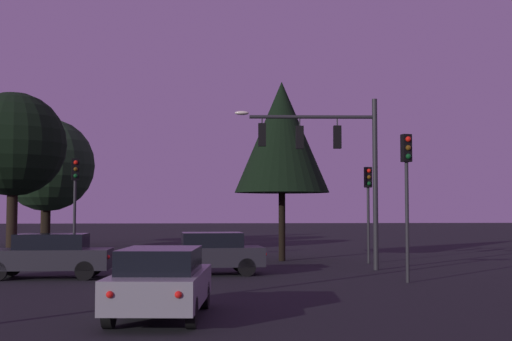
{
  "coord_description": "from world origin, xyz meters",
  "views": [
    {
      "loc": [
        -0.85,
        -6.35,
        2.36
      ],
      "look_at": [
        1.02,
        17.65,
        3.73
      ],
      "focal_mm": 47.94,
      "sensor_mm": 36.0,
      "label": 1
    }
  ],
  "objects_px": {
    "car_nearside_lane": "(161,281)",
    "tree_right_cluster": "(13,145)",
    "traffic_light_corner_right": "(407,178)",
    "traffic_light_median": "(75,190)",
    "tree_behind_sign": "(45,149)",
    "traffic_signal_mast_arm": "(331,152)",
    "tree_center_horizon": "(282,137)",
    "tree_left_far": "(48,165)",
    "car_crossing_right": "(48,255)",
    "traffic_light_corner_left": "(368,195)",
    "car_crossing_left": "(209,253)"
  },
  "relations": [
    {
      "from": "traffic_signal_mast_arm",
      "to": "tree_behind_sign",
      "type": "xyz_separation_m",
      "value": [
        -15.35,
        19.04,
        1.74
      ]
    },
    {
      "from": "car_crossing_right",
      "to": "traffic_light_corner_right",
      "type": "bearing_deg",
      "value": -11.41
    },
    {
      "from": "traffic_light_median",
      "to": "car_crossing_left",
      "type": "relative_size",
      "value": 1.08
    },
    {
      "from": "car_nearside_lane",
      "to": "tree_center_horizon",
      "type": "xyz_separation_m",
      "value": [
        4.52,
        16.07,
        4.89
      ]
    },
    {
      "from": "traffic_signal_mast_arm",
      "to": "car_nearside_lane",
      "type": "distance_m",
      "value": 13.27
    },
    {
      "from": "traffic_light_corner_right",
      "to": "tree_left_far",
      "type": "distance_m",
      "value": 24.77
    },
    {
      "from": "traffic_light_corner_left",
      "to": "traffic_light_median",
      "type": "distance_m",
      "value": 12.62
    },
    {
      "from": "car_crossing_left",
      "to": "tree_center_horizon",
      "type": "relative_size",
      "value": 0.5
    },
    {
      "from": "car_crossing_right",
      "to": "tree_right_cluster",
      "type": "xyz_separation_m",
      "value": [
        -3.81,
        9.42,
        4.66
      ]
    },
    {
      "from": "traffic_light_median",
      "to": "tree_left_far",
      "type": "distance_m",
      "value": 12.19
    },
    {
      "from": "traffic_signal_mast_arm",
      "to": "tree_left_far",
      "type": "distance_m",
      "value": 20.12
    },
    {
      "from": "traffic_light_corner_left",
      "to": "car_nearside_lane",
      "type": "relative_size",
      "value": 0.96
    },
    {
      "from": "traffic_light_median",
      "to": "car_crossing_right",
      "type": "xyz_separation_m",
      "value": [
        0.1,
        -5.25,
        -2.38
      ]
    },
    {
      "from": "traffic_light_corner_left",
      "to": "car_crossing_left",
      "type": "bearing_deg",
      "value": -146.67
    },
    {
      "from": "traffic_light_median",
      "to": "car_nearside_lane",
      "type": "distance_m",
      "value": 15.03
    },
    {
      "from": "traffic_light_corner_right",
      "to": "tree_left_far",
      "type": "bearing_deg",
      "value": 129.33
    },
    {
      "from": "traffic_light_corner_right",
      "to": "car_nearside_lane",
      "type": "distance_m",
      "value": 10.24
    },
    {
      "from": "car_nearside_lane",
      "to": "tree_behind_sign",
      "type": "relative_size",
      "value": 0.48
    },
    {
      "from": "traffic_light_corner_right",
      "to": "traffic_light_corner_left",
      "type": "bearing_deg",
      "value": 85.22
    },
    {
      "from": "car_nearside_lane",
      "to": "car_crossing_right",
      "type": "xyz_separation_m",
      "value": [
        -4.37,
        8.89,
        -0.0
      ]
    },
    {
      "from": "traffic_signal_mast_arm",
      "to": "car_nearside_lane",
      "type": "relative_size",
      "value": 1.53
    },
    {
      "from": "traffic_light_corner_left",
      "to": "tree_behind_sign",
      "type": "relative_size",
      "value": 0.46
    },
    {
      "from": "traffic_light_corner_left",
      "to": "car_crossing_right",
      "type": "distance_m",
      "value": 13.84
    },
    {
      "from": "car_nearside_lane",
      "to": "tree_right_cluster",
      "type": "bearing_deg",
      "value": 114.07
    },
    {
      "from": "traffic_light_corner_right",
      "to": "tree_center_horizon",
      "type": "distance_m",
      "value": 10.28
    },
    {
      "from": "traffic_light_median",
      "to": "tree_behind_sign",
      "type": "distance_m",
      "value": 17.19
    },
    {
      "from": "traffic_light_corner_right",
      "to": "tree_behind_sign",
      "type": "distance_m",
      "value": 29.35
    },
    {
      "from": "traffic_light_corner_right",
      "to": "car_crossing_right",
      "type": "height_order",
      "value": "traffic_light_corner_right"
    },
    {
      "from": "traffic_signal_mast_arm",
      "to": "tree_behind_sign",
      "type": "distance_m",
      "value": 24.51
    },
    {
      "from": "traffic_light_corner_right",
      "to": "traffic_light_median",
      "type": "xyz_separation_m",
      "value": [
        -11.96,
        7.65,
        -0.19
      ]
    },
    {
      "from": "car_crossing_right",
      "to": "tree_center_horizon",
      "type": "distance_m",
      "value": 12.43
    },
    {
      "from": "tree_behind_sign",
      "to": "tree_left_far",
      "type": "bearing_deg",
      "value": -74.95
    },
    {
      "from": "traffic_light_corner_left",
      "to": "car_nearside_lane",
      "type": "distance_m",
      "value": 16.67
    },
    {
      "from": "car_crossing_right",
      "to": "traffic_light_median",
      "type": "bearing_deg",
      "value": 91.1
    },
    {
      "from": "tree_behind_sign",
      "to": "traffic_signal_mast_arm",
      "type": "bearing_deg",
      "value": -51.13
    },
    {
      "from": "car_crossing_right",
      "to": "tree_left_far",
      "type": "bearing_deg",
      "value": 102.83
    },
    {
      "from": "car_crossing_left",
      "to": "tree_center_horizon",
      "type": "distance_m",
      "value": 8.68
    },
    {
      "from": "tree_left_far",
      "to": "traffic_light_corner_right",
      "type": "bearing_deg",
      "value": -50.67
    },
    {
      "from": "tree_center_horizon",
      "to": "tree_right_cluster",
      "type": "xyz_separation_m",
      "value": [
        -12.7,
        2.25,
        -0.23
      ]
    },
    {
      "from": "traffic_light_median",
      "to": "tree_center_horizon",
      "type": "distance_m",
      "value": 9.54
    },
    {
      "from": "traffic_signal_mast_arm",
      "to": "traffic_light_corner_right",
      "type": "xyz_separation_m",
      "value": [
        1.58,
        -4.76,
        -1.21
      ]
    },
    {
      "from": "traffic_light_corner_left",
      "to": "traffic_signal_mast_arm",
      "type": "bearing_deg",
      "value": -125.68
    },
    {
      "from": "tree_right_cluster",
      "to": "tree_left_far",
      "type": "bearing_deg",
      "value": 90.01
    },
    {
      "from": "traffic_signal_mast_arm",
      "to": "tree_behind_sign",
      "type": "bearing_deg",
      "value": 128.87
    },
    {
      "from": "traffic_light_corner_left",
      "to": "tree_left_far",
      "type": "height_order",
      "value": "tree_left_far"
    },
    {
      "from": "traffic_signal_mast_arm",
      "to": "tree_center_horizon",
      "type": "height_order",
      "value": "tree_center_horizon"
    },
    {
      "from": "car_crossing_left",
      "to": "tree_left_far",
      "type": "distance_m",
      "value": 18.86
    },
    {
      "from": "tree_center_horizon",
      "to": "traffic_light_median",
      "type": "bearing_deg",
      "value": -167.92
    },
    {
      "from": "car_nearside_lane",
      "to": "car_crossing_left",
      "type": "bearing_deg",
      "value": 83.43
    },
    {
      "from": "traffic_light_corner_left",
      "to": "car_crossing_right",
      "type": "bearing_deg",
      "value": -156.34
    }
  ]
}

